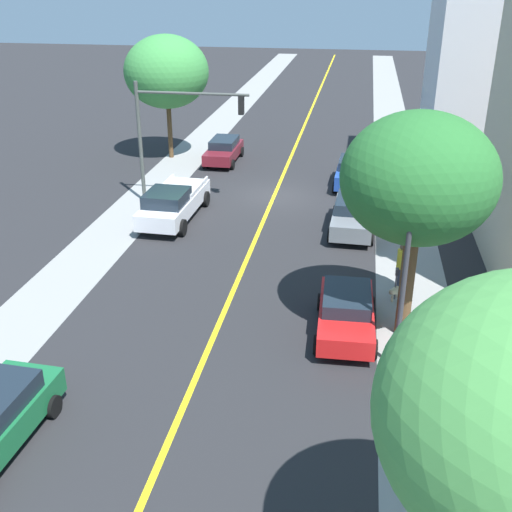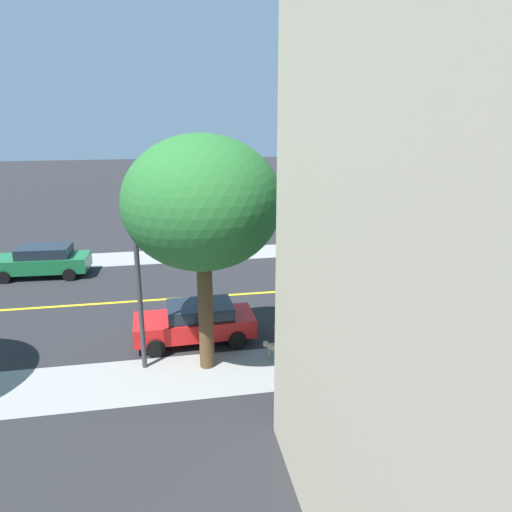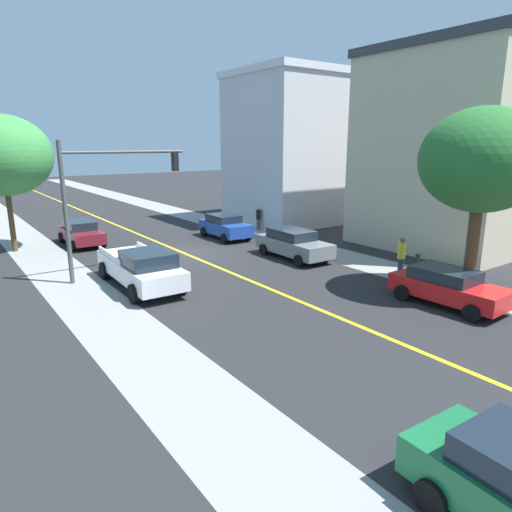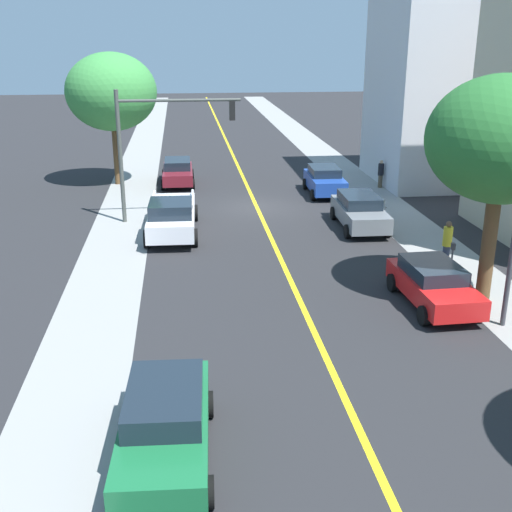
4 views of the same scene
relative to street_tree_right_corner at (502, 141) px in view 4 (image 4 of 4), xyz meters
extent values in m
plane|color=#262628|center=(6.33, -13.43, -5.52)|extent=(140.00, 140.00, 0.00)
cube|color=gray|center=(-0.56, -13.43, -5.51)|extent=(2.79, 126.00, 0.01)
cube|color=gray|center=(13.21, -13.43, -5.51)|extent=(2.79, 126.00, 0.01)
cube|color=yellow|center=(6.33, -13.43, -5.52)|extent=(0.20, 126.00, 0.00)
cube|color=silver|center=(-7.82, -18.66, 0.00)|extent=(12.00, 8.02, 11.04)
cylinder|color=brown|center=(0.00, 0.00, -3.65)|extent=(0.49, 0.49, 3.73)
ellipsoid|color=#286B2D|center=(0.00, 0.00, 0.03)|extent=(4.86, 4.86, 4.13)
cylinder|color=brown|center=(14.18, -19.91, -3.76)|extent=(0.30, 0.30, 3.52)
ellipsoid|color=#3D8E42|center=(14.18, -19.91, 0.01)|extent=(5.33, 5.33, 4.53)
cylinder|color=silver|center=(0.07, -11.31, -5.21)|extent=(0.24, 0.24, 0.62)
sphere|color=#B2B2B7|center=(0.07, -11.31, -4.83)|extent=(0.22, 0.22, 0.22)
cylinder|color=#B2B2B7|center=(-0.10, -11.31, -5.18)|extent=(0.10, 0.10, 0.10)
cylinder|color=#B2B2B7|center=(0.24, -11.31, -5.18)|extent=(0.10, 0.10, 0.10)
cylinder|color=#4C4C51|center=(0.15, -2.39, -5.00)|extent=(0.07, 0.07, 1.03)
cube|color=#2D2D33|center=(0.15, -2.39, -4.35)|extent=(0.12, 0.18, 0.26)
cylinder|color=#474C47|center=(13.11, -11.36, -2.35)|extent=(0.20, 0.20, 6.33)
cylinder|color=#474C47|center=(10.23, -11.36, 0.29)|extent=(5.77, 0.14, 0.14)
cube|color=black|center=(7.75, -11.36, -0.21)|extent=(0.26, 0.32, 0.90)
sphere|color=red|center=(7.75, -11.36, 0.09)|extent=(0.20, 0.20, 0.20)
sphere|color=yellow|center=(7.75, -11.36, -0.21)|extent=(0.20, 0.20, 0.20)
sphere|color=green|center=(7.75, -11.36, -0.51)|extent=(0.20, 0.20, 0.20)
cube|color=red|center=(1.91, 0.29, -4.86)|extent=(1.96, 4.42, 0.67)
cube|color=#19232D|center=(1.92, 0.07, -4.29)|extent=(1.68, 2.40, 0.46)
cylinder|color=black|center=(0.96, 1.70, -5.20)|extent=(0.24, 0.65, 0.64)
cylinder|color=black|center=(2.78, 1.76, -5.20)|extent=(0.24, 0.65, 0.64)
cylinder|color=black|center=(1.05, -1.18, -5.20)|extent=(0.24, 0.65, 0.64)
cylinder|color=black|center=(2.87, -1.12, -5.20)|extent=(0.24, 0.65, 0.64)
cube|color=#1E429E|center=(2.12, -15.79, -4.81)|extent=(1.93, 4.24, 0.78)
cube|color=#19232D|center=(2.12, -16.00, -4.18)|extent=(1.65, 2.31, 0.48)
cylinder|color=black|center=(1.26, -14.38, -5.20)|extent=(0.24, 0.65, 0.64)
cylinder|color=black|center=(3.07, -14.43, -5.20)|extent=(0.24, 0.65, 0.64)
cylinder|color=black|center=(1.18, -17.14, -5.20)|extent=(0.24, 0.65, 0.64)
cylinder|color=black|center=(2.99, -17.19, -5.20)|extent=(0.24, 0.65, 0.64)
cube|color=maroon|center=(10.49, -19.36, -4.86)|extent=(1.77, 4.58, 0.67)
cube|color=#19232D|center=(10.49, -19.59, -4.28)|extent=(1.55, 2.47, 0.51)
cylinder|color=black|center=(9.62, -17.85, -5.20)|extent=(0.22, 0.64, 0.64)
cylinder|color=black|center=(11.37, -17.86, -5.20)|extent=(0.22, 0.64, 0.64)
cylinder|color=black|center=(9.61, -20.87, -5.20)|extent=(0.22, 0.64, 0.64)
cylinder|color=black|center=(11.36, -20.88, -5.20)|extent=(0.22, 0.64, 0.64)
cube|color=#196638|center=(10.78, 7.64, -4.82)|extent=(2.07, 4.83, 0.75)
cube|color=#19232D|center=(10.77, 7.40, -4.19)|extent=(1.74, 2.64, 0.52)
cylinder|color=black|center=(9.94, 9.24, -5.20)|extent=(0.25, 0.65, 0.64)
cylinder|color=black|center=(11.78, 9.16, -5.20)|extent=(0.25, 0.65, 0.64)
cylinder|color=black|center=(9.79, 6.11, -5.20)|extent=(0.25, 0.65, 0.64)
cylinder|color=black|center=(11.63, 6.03, -5.20)|extent=(0.25, 0.65, 0.64)
cube|color=slate|center=(1.93, -8.99, -4.82)|extent=(1.99, 4.79, 0.75)
cube|color=#19232D|center=(1.92, -9.22, -4.19)|extent=(1.71, 2.60, 0.52)
cylinder|color=black|center=(1.04, -7.40, -5.20)|extent=(0.24, 0.65, 0.64)
cylinder|color=black|center=(2.90, -7.45, -5.20)|extent=(0.24, 0.65, 0.64)
cylinder|color=black|center=(0.96, -10.52, -5.20)|extent=(0.24, 0.65, 0.64)
cylinder|color=black|center=(2.82, -10.57, -5.20)|extent=(0.24, 0.65, 0.64)
cube|color=silver|center=(10.75, -9.13, -4.73)|extent=(2.21, 6.08, 0.78)
cube|color=#19232D|center=(10.78, -8.05, -4.04)|extent=(1.93, 2.22, 0.61)
cube|color=silver|center=(9.78, -10.31, -4.22)|extent=(0.19, 3.13, 0.24)
cube|color=silver|center=(11.64, -10.36, -4.22)|extent=(0.19, 3.13, 0.24)
cylinder|color=black|center=(9.79, -7.06, -5.12)|extent=(0.30, 0.81, 0.80)
cylinder|color=black|center=(11.82, -7.12, -5.12)|extent=(0.30, 0.81, 0.80)
cylinder|color=black|center=(9.67, -11.15, -5.12)|extent=(0.30, 0.81, 0.80)
cylinder|color=black|center=(11.70, -11.21, -5.12)|extent=(0.30, 0.81, 0.80)
cylinder|color=brown|center=(-1.58, -17.12, -5.14)|extent=(0.26, 0.26, 0.75)
cylinder|color=black|center=(-1.58, -17.12, -4.42)|extent=(0.35, 0.35, 0.69)
sphere|color=tan|center=(-1.58, -17.12, -3.97)|extent=(0.21, 0.21, 0.21)
cylinder|color=#33384C|center=(-0.05, -3.42, -5.09)|extent=(0.27, 0.27, 0.85)
cylinder|color=yellow|center=(-0.05, -3.42, -4.29)|extent=(0.37, 0.37, 0.77)
sphere|color=brown|center=(-0.05, -3.42, -3.78)|extent=(0.24, 0.24, 0.24)
ellipsoid|color=#C6B28C|center=(0.16, -2.37, -5.14)|extent=(0.50, 0.67, 0.27)
sphere|color=#C6B28C|center=(0.30, -2.06, -5.05)|extent=(0.22, 0.22, 0.22)
cylinder|color=#C6B28C|center=(0.25, -2.18, -5.39)|extent=(0.10, 0.10, 0.25)
cylinder|color=#C6B28C|center=(0.07, -2.57, -5.39)|extent=(0.10, 0.10, 0.25)
camera|label=1|loc=(1.88, 18.91, 5.88)|focal=43.58mm
camera|label=2|loc=(-14.48, 1.02, 2.67)|focal=33.73mm
camera|label=3|loc=(17.88, 9.55, 0.69)|focal=31.82mm
camera|label=4|loc=(10.21, 19.54, 3.23)|focal=44.99mm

